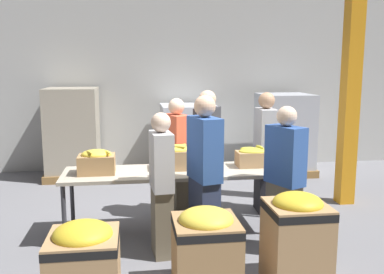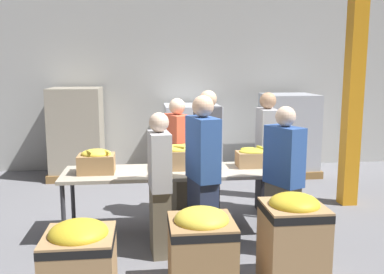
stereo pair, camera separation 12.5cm
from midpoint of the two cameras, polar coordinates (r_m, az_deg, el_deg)
name	(u,v)px [view 1 (the left image)]	position (r m, az deg, el deg)	size (l,w,h in m)	color
ground_plane	(180,232)	(5.31, -2.36, -12.57)	(30.00, 30.00, 0.00)	slate
wall_back	(160,65)	(8.35, -4.74, 9.50)	(16.00, 0.08, 4.00)	#B7B7B2
sorting_table	(179,175)	(5.09, -2.42, -5.03)	(2.71, 0.75, 0.77)	#B2A893
banana_box_0	(97,161)	(5.03, -13.29, -3.18)	(0.41, 0.32, 0.28)	#A37A4C
banana_box_1	(176,157)	(5.13, -2.79, -2.62)	(0.41, 0.32, 0.31)	tan
banana_box_2	(254,157)	(5.29, 7.57, -2.62)	(0.42, 0.27, 0.26)	tan
volunteer_0	(265,153)	(5.89, 9.12, -2.15)	(0.24, 0.45, 1.65)	black
volunteer_1	(204,176)	(4.54, 0.88, -5.21)	(0.33, 0.50, 1.70)	#2D3856
volunteer_2	(207,154)	(5.65, 1.39, -2.34)	(0.42, 0.50, 1.68)	black
volunteer_3	(162,186)	(4.50, -4.87, -6.50)	(0.24, 0.43, 1.53)	#6B604C
volunteer_4	(177,159)	(5.64, -2.69, -2.91)	(0.35, 0.47, 1.58)	#6B604C
volunteer_5	(284,181)	(4.66, 11.47, -5.71)	(0.37, 0.47, 1.58)	#6B604C
donation_bin_0	(84,259)	(3.91, -15.16, -15.46)	(0.60, 0.60, 0.70)	tan
donation_bin_1	(206,248)	(3.89, 0.90, -14.55)	(0.57, 0.57, 0.77)	#A37A4C
donation_bin_2	(296,237)	(4.07, 12.86, -12.84)	(0.53, 0.53, 0.88)	tan
support_pillar	(352,65)	(6.45, 20.02, 8.97)	(0.22, 0.22, 4.00)	orange
pallet_stack_0	(188,140)	(7.87, -0.94, -0.46)	(1.07, 1.07, 1.29)	olive
pallet_stack_1	(284,134)	(8.13, 11.76, 0.35)	(1.00, 1.00, 1.48)	olive
pallet_stack_2	(73,134)	(7.94, -16.03, 0.41)	(0.97, 0.97, 1.61)	olive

